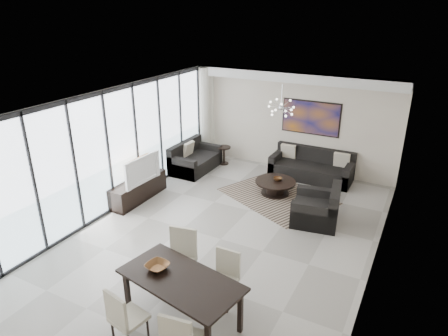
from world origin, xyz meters
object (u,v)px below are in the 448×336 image
Objects in this scene: dining_table at (181,283)px; tv_console at (138,189)px; coffee_table at (275,186)px; sofa_main at (311,169)px; television at (139,169)px.

tv_console is at bearing 137.76° from dining_table.
dining_table reaches higher than coffee_table.
sofa_main reaches higher than coffee_table.
tv_console is at bearing -147.11° from coffee_table.
coffee_table is 1.56m from sofa_main.
television is at bearing 137.09° from dining_table.
tv_console reaches higher than coffee_table.
coffee_table is at bearing 94.12° from dining_table.
television reaches higher than coffee_table.
coffee_table is at bearing 32.89° from tv_console.
tv_console is 4.53m from dining_table.
television is (0.16, -0.08, 0.62)m from tv_console.
sofa_main is 1.29× the size of tv_console.
sofa_main is 1.11× the size of dining_table.
dining_table reaches higher than tv_console.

